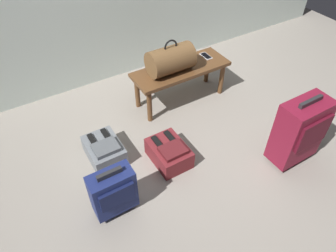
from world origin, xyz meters
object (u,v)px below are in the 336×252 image
object	(u,v)px
bench	(181,73)
cell_phone	(206,56)
duffel_bag_brown	(171,60)
suitcase_small_navy	(113,192)
backpack_grey	(104,150)
backpack_maroon	(169,153)
suitcase_upright_burgundy	(300,131)

from	to	relation	value
bench	cell_phone	xyz separation A→B (m)	(0.34, 0.05, 0.07)
duffel_bag_brown	suitcase_small_navy	world-z (taller)	duffel_bag_brown
bench	suitcase_small_navy	bearing A→B (deg)	-142.10
cell_phone	backpack_grey	world-z (taller)	cell_phone
cell_phone	backpack_maroon	world-z (taller)	cell_phone
cell_phone	duffel_bag_brown	bearing A→B (deg)	-174.28
cell_phone	backpack_maroon	distance (m)	1.19
suitcase_small_navy	backpack_maroon	distance (m)	0.66
cell_phone	backpack_grey	size ratio (longest dim) A/B	0.38
duffel_bag_brown	backpack_grey	world-z (taller)	duffel_bag_brown
bench	backpack_grey	size ratio (longest dim) A/B	2.63
cell_phone	suitcase_small_navy	bearing A→B (deg)	-147.71
suitcase_upright_burgundy	backpack_grey	world-z (taller)	suitcase_upright_burgundy
bench	duffel_bag_brown	size ratio (longest dim) A/B	2.27
cell_phone	suitcase_upright_burgundy	size ratio (longest dim) A/B	0.22
suitcase_upright_burgundy	suitcase_small_navy	distance (m)	1.56
bench	backpack_maroon	distance (m)	0.90
suitcase_small_navy	suitcase_upright_burgundy	bearing A→B (deg)	-11.54
suitcase_small_navy	backpack_maroon	bearing A→B (deg)	20.08
bench	duffel_bag_brown	world-z (taller)	duffel_bag_brown
backpack_grey	bench	bearing A→B (deg)	19.54
backpack_maroon	cell_phone	bearing A→B (deg)	39.05
bench	suitcase_upright_burgundy	distance (m)	1.26
bench	backpack_grey	xyz separation A→B (m)	(-1.02, -0.36, -0.24)
bench	duffel_bag_brown	xyz separation A→B (m)	(-0.12, 0.00, 0.19)
duffel_bag_brown	cell_phone	bearing A→B (deg)	5.72
duffel_bag_brown	backpack_grey	size ratio (longest dim) A/B	1.16
duffel_bag_brown	backpack_maroon	bearing A→B (deg)	-122.23
suitcase_upright_burgundy	bench	bearing A→B (deg)	107.14
bench	suitcase_upright_burgundy	size ratio (longest dim) A/B	1.51
duffel_bag_brown	backpack_grey	distance (m)	1.06
bench	backpack_grey	bearing A→B (deg)	-160.46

